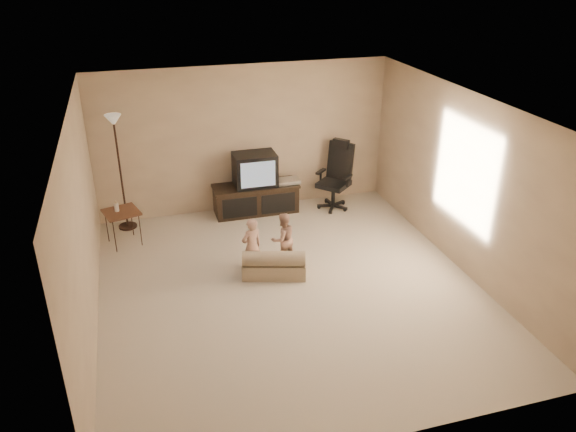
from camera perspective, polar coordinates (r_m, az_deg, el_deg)
name	(u,v)px	position (r m, az deg, el deg)	size (l,w,h in m)	color
floor	(290,287)	(7.70, 0.17, -7.26)	(5.50, 5.50, 0.00)	#C6B29D
room_shell	(290,184)	(6.99, 0.19, 3.24)	(5.50, 5.50, 5.50)	white
tv_stand	(256,188)	(9.66, -3.29, 2.83)	(1.49, 0.56, 1.06)	black
office_chair	(336,184)	(9.87, 4.85, 3.26)	(0.78, 0.78, 1.21)	black
side_table	(121,212)	(8.91, -16.62, 0.35)	(0.62, 0.62, 0.74)	brown
floor_lamp	(117,147)	(9.13, -16.98, 6.71)	(0.30, 0.30, 1.90)	black
child_sofa	(274,264)	(7.88, -1.41, -4.91)	(0.98, 0.72, 0.43)	tan
toddler_left	(252,247)	(7.80, -3.72, -3.15)	(0.31, 0.23, 0.86)	tan
toddler_right	(283,239)	(8.07, -0.51, -2.33)	(0.39, 0.21, 0.79)	tan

